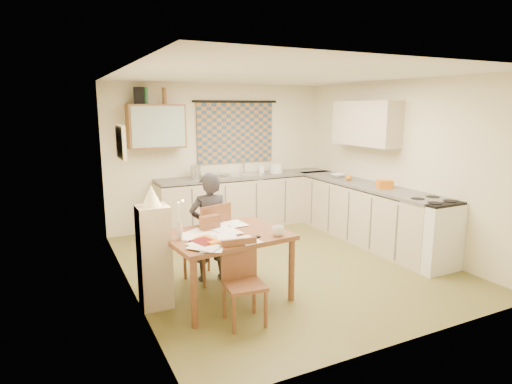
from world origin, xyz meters
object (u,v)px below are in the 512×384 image
counter_back (249,200)px  shelf_stand (154,257)px  dining_table (227,266)px  chair_far (207,256)px  counter_right (363,212)px  person (210,227)px  stove (431,234)px

counter_back → shelf_stand: (-2.27, -2.48, 0.10)m
dining_table → chair_far: (-0.02, 0.59, -0.08)m
counter_right → dining_table: bearing=-159.9°
counter_back → person: 2.55m
chair_far → shelf_stand: shelf_stand is taller
chair_far → person: person is taller
dining_table → shelf_stand: shelf_stand is taller
stove → counter_right: bearing=90.0°
counter_back → chair_far: chair_far is taller
counter_right → stove: counter_right is taller
person → shelf_stand: person is taller
counter_back → dining_table: size_ratio=2.41×
counter_right → chair_far: (-2.80, -0.43, -0.15)m
counter_right → dining_table: size_ratio=2.15×
dining_table → person: bearing=82.7°
counter_right → stove: (0.00, -1.35, 0.00)m
person → dining_table: bearing=94.2°
stove → person: 2.91m
counter_back → counter_right: size_ratio=1.12×
stove → dining_table: (-2.78, 0.32, -0.08)m
dining_table → stove: bearing=-12.4°
counter_back → chair_far: size_ratio=3.38×
person → chair_far: bearing=-20.6°
counter_back → counter_right: 2.05m
counter_back → shelf_stand: size_ratio=2.99×
counter_right → counter_back: bearing=128.3°
stove → person: size_ratio=0.68×
stove → chair_far: size_ratio=0.94×
counter_right → person: person is taller
stove → shelf_stand: size_ratio=0.83×
shelf_stand → counter_back: bearing=47.5°
stove → person: person is taller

